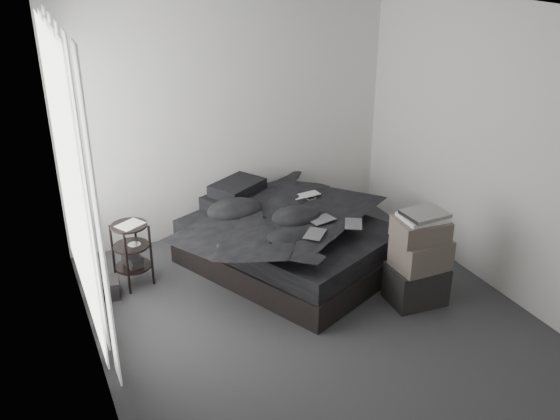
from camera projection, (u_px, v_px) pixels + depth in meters
name	position (u px, v px, depth m)	size (l,w,h in m)	color
floor	(318.00, 324.00, 5.39)	(3.60, 4.20, 0.01)	#323234
ceiling	(328.00, 11.00, 4.31)	(3.60, 4.20, 0.01)	white
wall_back	(229.00, 116.00, 6.59)	(3.60, 0.01, 2.60)	silver
wall_front	(519.00, 330.00, 3.11)	(3.60, 0.01, 2.60)	silver
wall_left	(85.00, 227.00, 4.18)	(0.01, 4.20, 2.60)	silver
wall_right	(502.00, 153.00, 5.52)	(0.01, 4.20, 2.60)	silver
window_left	(69.00, 175.00, 4.91)	(0.02, 2.00, 2.30)	white
curtain_left	(77.00, 182.00, 4.96)	(0.06, 2.12, 2.48)	white
bed	(288.00, 255.00, 6.25)	(1.45, 1.91, 0.26)	black
mattress	(289.00, 234.00, 6.16)	(1.39, 1.86, 0.20)	black
duvet	(292.00, 216.00, 6.04)	(1.41, 1.63, 0.22)	black
pillow_lower	(232.00, 200.00, 6.50)	(0.58, 0.39, 0.13)	black
pillow_upper	(237.00, 187.00, 6.48)	(0.54, 0.37, 0.12)	black
laptop	(308.00, 191.00, 6.28)	(0.31, 0.20, 0.02)	silver
comic_a	(315.00, 227.00, 5.55)	(0.24, 0.16, 0.01)	black
comic_b	(322.00, 212.00, 5.83)	(0.24, 0.16, 0.01)	black
comic_c	(354.00, 216.00, 5.74)	(0.24, 0.16, 0.01)	black
side_stand	(132.00, 255.00, 5.87)	(0.34, 0.34, 0.62)	black
papers	(130.00, 225.00, 5.74)	(0.24, 0.18, 0.01)	white
floor_books	(111.00, 288.00, 5.77)	(0.16, 0.23, 0.16)	black
box_lower	(416.00, 284.00, 5.65)	(0.49, 0.38, 0.36)	black
box_mid	(421.00, 253.00, 5.51)	(0.46, 0.36, 0.28)	#5B4F48
box_upper	(421.00, 229.00, 5.42)	(0.44, 0.35, 0.19)	#5B4F48
art_book_white	(423.00, 217.00, 5.37)	(0.37, 0.30, 0.04)	silver
art_book_snake	(425.00, 214.00, 5.35)	(0.36, 0.29, 0.03)	silver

